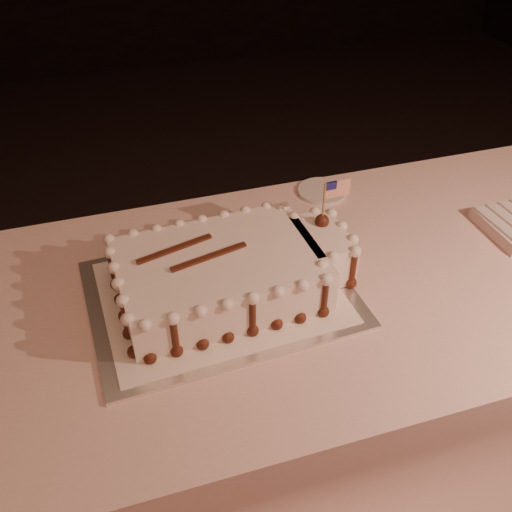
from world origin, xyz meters
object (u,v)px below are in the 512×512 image
object	(u,v)px
cake_board	(220,294)
sheet_cake	(233,271)
side_plate	(322,191)
banquet_table	(289,390)

from	to	relation	value
cake_board	sheet_cake	world-z (taller)	sheet_cake
cake_board	sheet_cake	distance (m)	0.06
sheet_cake	side_plate	distance (m)	0.46
banquet_table	side_plate	xyz separation A→B (m)	(0.20, 0.32, 0.38)
cake_board	sheet_cake	xyz separation A→B (m)	(0.03, 0.00, 0.06)
cake_board	side_plate	size ratio (longest dim) A/B	4.20
cake_board	side_plate	bearing A→B (deg)	37.61
banquet_table	cake_board	world-z (taller)	cake_board
banquet_table	sheet_cake	bearing A→B (deg)	173.83
sheet_cake	side_plate	world-z (taller)	sheet_cake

